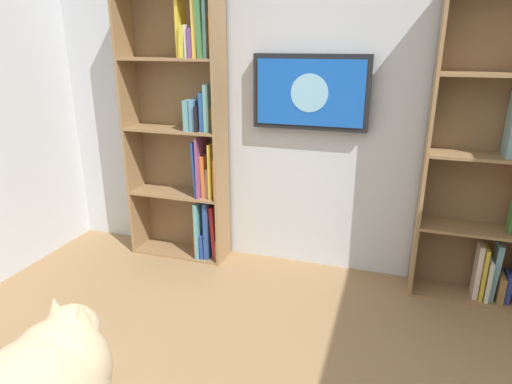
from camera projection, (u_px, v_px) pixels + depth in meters
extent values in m
cube|color=silver|center=(322.00, 97.00, 3.24)|extent=(4.52, 0.06, 2.70)
cube|color=#937047|center=(427.00, 152.00, 2.95)|extent=(0.02, 0.28, 2.06)
cube|color=brown|center=(485.00, 152.00, 2.96)|extent=(0.76, 0.01, 2.06)
cube|color=#937047|center=(464.00, 294.00, 3.17)|extent=(0.72, 0.27, 0.02)
cube|color=#937047|center=(475.00, 229.00, 3.00)|extent=(0.72, 0.27, 0.02)
cube|color=#937047|center=(488.00, 156.00, 2.84)|extent=(0.72, 0.27, 0.02)
cube|color=#937047|center=(502.00, 75.00, 2.67)|extent=(0.72, 0.27, 0.02)
cube|color=#2D4094|center=(507.00, 287.00, 3.06)|extent=(0.03, 0.15, 0.20)
cube|color=olive|center=(499.00, 286.00, 3.08)|extent=(0.04, 0.22, 0.19)
cube|color=#6CA0AA|center=(494.00, 271.00, 3.04)|extent=(0.05, 0.13, 0.42)
cube|color=beige|center=(487.00, 278.00, 3.08)|extent=(0.03, 0.19, 0.30)
cube|color=gold|center=(483.00, 272.00, 3.06)|extent=(0.02, 0.15, 0.38)
cube|color=beige|center=(477.00, 270.00, 3.08)|extent=(0.03, 0.14, 0.40)
cube|color=#44813A|center=(512.00, 214.00, 2.91)|extent=(0.03, 0.12, 0.25)
cube|color=#729A9D|center=(512.00, 125.00, 2.75)|extent=(0.04, 0.20, 0.40)
cube|color=#937047|center=(221.00, 132.00, 3.37)|extent=(0.02, 0.28, 2.15)
cube|color=#937047|center=(132.00, 127.00, 3.60)|extent=(0.02, 0.28, 2.15)
cube|color=brown|center=(182.00, 126.00, 3.60)|extent=(0.81, 0.01, 2.15)
cube|color=#937047|center=(182.00, 251.00, 3.83)|extent=(0.76, 0.27, 0.02)
cube|color=#937047|center=(178.00, 193.00, 3.65)|extent=(0.76, 0.27, 0.02)
cube|color=#937047|center=(175.00, 129.00, 3.48)|extent=(0.76, 0.27, 0.02)
cube|color=#937047|center=(170.00, 59.00, 3.31)|extent=(0.76, 0.27, 0.02)
cube|color=#A17542|center=(220.00, 247.00, 3.69)|extent=(0.03, 0.16, 0.17)
cube|color=#B8292E|center=(215.00, 231.00, 3.66)|extent=(0.05, 0.15, 0.45)
cube|color=navy|center=(209.00, 229.00, 3.65)|extent=(0.04, 0.17, 0.49)
cube|color=#254294|center=(206.00, 243.00, 3.71)|extent=(0.03, 0.20, 0.21)
cube|color=#5AA2A1|center=(202.00, 228.00, 3.68)|extent=(0.03, 0.24, 0.48)
cube|color=#BA3D23|center=(198.00, 243.00, 3.74)|extent=(0.03, 0.14, 0.18)
cube|color=orange|center=(218.00, 177.00, 3.49)|extent=(0.02, 0.18, 0.32)
cube|color=gold|center=(215.00, 170.00, 3.49)|extent=(0.02, 0.22, 0.44)
cube|color=#A36E4D|center=(211.00, 181.00, 3.53)|extent=(0.05, 0.18, 0.24)
cube|color=orange|center=(206.00, 176.00, 3.52)|extent=(0.04, 0.15, 0.33)
cube|color=#834478|center=(202.00, 167.00, 3.49)|extent=(0.02, 0.20, 0.49)
cube|color=#224390|center=(199.00, 168.00, 3.53)|extent=(0.04, 0.23, 0.45)
cube|color=orange|center=(216.00, 119.00, 3.35)|extent=(0.03, 0.13, 0.18)
cube|color=#66A39C|center=(211.00, 107.00, 3.33)|extent=(0.04, 0.20, 0.35)
cube|color=#265398|center=(206.00, 111.00, 3.35)|extent=(0.04, 0.18, 0.29)
cube|color=black|center=(200.00, 118.00, 3.37)|extent=(0.02, 0.19, 0.19)
cube|color=#598DB0|center=(197.00, 115.00, 3.39)|extent=(0.04, 0.20, 0.23)
cube|color=#5B9C9F|center=(192.00, 114.00, 3.40)|extent=(0.04, 0.24, 0.23)
cube|color=orange|center=(214.00, 36.00, 3.16)|extent=(0.03, 0.13, 0.31)
cube|color=#6CA29C|center=(209.00, 28.00, 3.15)|extent=(0.03, 0.19, 0.42)
cube|color=#407A3F|center=(204.00, 28.00, 3.16)|extent=(0.05, 0.21, 0.41)
cube|color=gold|center=(198.00, 30.00, 3.17)|extent=(0.03, 0.18, 0.39)
cube|color=#6E3F7A|center=(194.00, 43.00, 3.21)|extent=(0.03, 0.17, 0.21)
cube|color=beige|center=(190.00, 41.00, 3.22)|extent=(0.02, 0.15, 0.23)
cube|color=gold|center=(186.00, 42.00, 3.23)|extent=(0.05, 0.16, 0.23)
cube|color=yellow|center=(181.00, 26.00, 3.21)|extent=(0.03, 0.13, 0.45)
cube|color=black|center=(310.00, 92.00, 3.17)|extent=(0.85, 0.06, 0.54)
cube|color=blue|center=(309.00, 93.00, 3.14)|extent=(0.78, 0.01, 0.47)
cylinder|color=#8CCCEA|center=(309.00, 93.00, 3.14)|extent=(0.27, 0.00, 0.27)
ellipsoid|color=#D1B284|center=(60.00, 368.00, 1.12)|extent=(0.26, 0.25, 0.26)
sphere|color=#D1B284|center=(72.00, 333.00, 1.15)|extent=(0.15, 0.15, 0.15)
cone|color=#D1B284|center=(82.00, 317.00, 1.12)|extent=(0.07, 0.07, 0.08)
cone|color=#D1B284|center=(56.00, 312.00, 1.14)|extent=(0.07, 0.07, 0.08)
cone|color=beige|center=(81.00, 320.00, 1.12)|extent=(0.04, 0.04, 0.06)
cone|color=beige|center=(54.00, 315.00, 1.14)|extent=(0.04, 0.04, 0.06)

